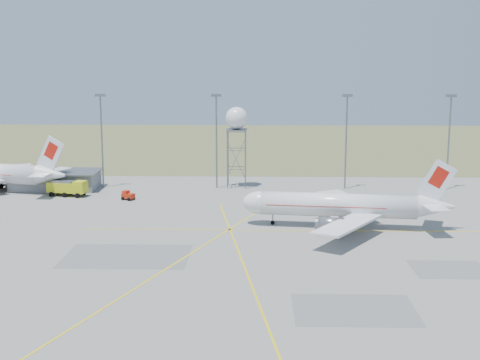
{
  "coord_description": "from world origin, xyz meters",
  "views": [
    {
      "loc": [
        -1.22,
        -77.53,
        28.58
      ],
      "look_at": [
        -4.23,
        40.0,
        6.62
      ],
      "focal_mm": 50.0,
      "sensor_mm": 36.0,
      "label": 1
    }
  ],
  "objects_px": {
    "airliner_main": "(341,206)",
    "fire_truck": "(68,189)",
    "radar_tower": "(237,142)",
    "baggage_tug": "(128,196)"
  },
  "relations": [
    {
      "from": "fire_truck",
      "to": "baggage_tug",
      "type": "bearing_deg",
      "value": -2.59
    },
    {
      "from": "fire_truck",
      "to": "radar_tower",
      "type": "bearing_deg",
      "value": 29.27
    },
    {
      "from": "airliner_main",
      "to": "baggage_tug",
      "type": "bearing_deg",
      "value": -20.43
    },
    {
      "from": "radar_tower",
      "to": "fire_truck",
      "type": "xyz_separation_m",
      "value": [
        -34.4,
        -10.9,
        -8.33
      ]
    },
    {
      "from": "airliner_main",
      "to": "fire_truck",
      "type": "xyz_separation_m",
      "value": [
        -53.14,
        23.96,
        -2.13
      ]
    },
    {
      "from": "radar_tower",
      "to": "fire_truck",
      "type": "bearing_deg",
      "value": -162.42
    },
    {
      "from": "fire_truck",
      "to": "baggage_tug",
      "type": "distance_m",
      "value": 13.4
    },
    {
      "from": "airliner_main",
      "to": "radar_tower",
      "type": "bearing_deg",
      "value": -54.96
    },
    {
      "from": "airliner_main",
      "to": "fire_truck",
      "type": "bearing_deg",
      "value": -17.49
    },
    {
      "from": "radar_tower",
      "to": "airliner_main",
      "type": "bearing_deg",
      "value": -61.74
    }
  ]
}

